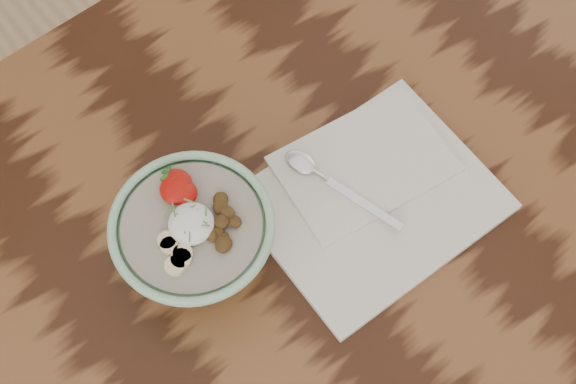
# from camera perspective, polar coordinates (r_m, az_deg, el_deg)

# --- Properties ---
(table) EXTENTS (1.60, 0.90, 0.75)m
(table) POSITION_cam_1_polar(r_m,az_deg,el_deg) (1.04, -0.32, -6.12)
(table) COLOR black
(table) RESTS_ON ground
(breakfast_bowl) EXTENTS (0.18, 0.18, 0.12)m
(breakfast_bowl) POSITION_cam_1_polar(r_m,az_deg,el_deg) (0.90, -6.64, -3.26)
(breakfast_bowl) COLOR #97CCA3
(breakfast_bowl) RESTS_ON table
(napkin) EXTENTS (0.29, 0.24, 0.02)m
(napkin) POSITION_cam_1_polar(r_m,az_deg,el_deg) (0.98, 5.95, -0.10)
(napkin) COLOR white
(napkin) RESTS_ON table
(spoon) EXTENTS (0.06, 0.17, 0.01)m
(spoon) POSITION_cam_1_polar(r_m,az_deg,el_deg) (0.97, 2.03, 1.41)
(spoon) COLOR silver
(spoon) RESTS_ON napkin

